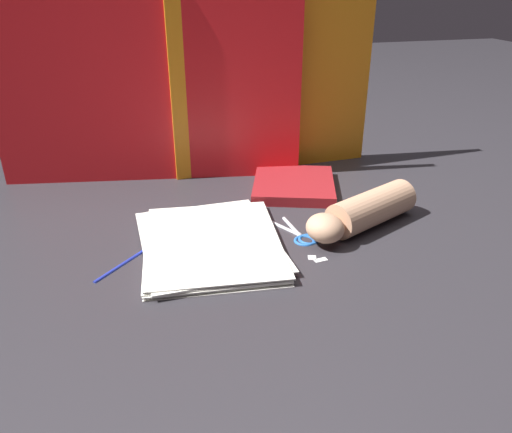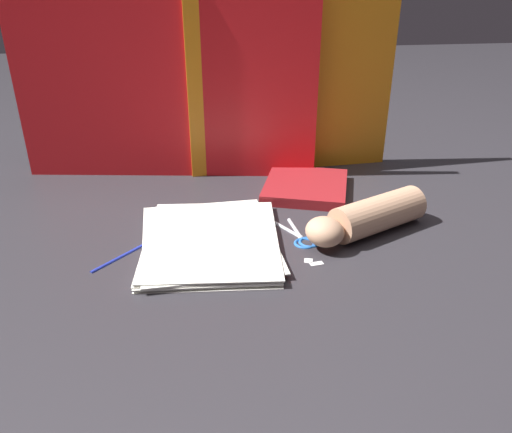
% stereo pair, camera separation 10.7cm
% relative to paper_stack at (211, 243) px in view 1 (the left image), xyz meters
% --- Properties ---
extents(ground_plane, '(6.00, 6.00, 0.00)m').
position_rel_paper_stack_xyz_m(ground_plane, '(0.07, 0.02, -0.01)').
color(ground_plane, '#2D2B30').
extents(backdrop_panel_left, '(0.82, 0.16, 0.55)m').
position_rel_paper_stack_xyz_m(backdrop_panel_left, '(-0.08, 0.43, 0.27)').
color(backdrop_panel_left, red).
rests_on(backdrop_panel_left, ground_plane).
extents(backdrop_panel_center, '(0.59, 0.06, 0.54)m').
position_rel_paper_stack_xyz_m(backdrop_panel_center, '(0.27, 0.43, 0.26)').
color(backdrop_panel_center, orange).
rests_on(backdrop_panel_center, ground_plane).
extents(paper_stack, '(0.32, 0.39, 0.02)m').
position_rel_paper_stack_xyz_m(paper_stack, '(0.00, 0.00, 0.00)').
color(paper_stack, white).
rests_on(paper_stack, ground_plane).
extents(book_closed, '(0.28, 0.29, 0.03)m').
position_rel_paper_stack_xyz_m(book_closed, '(0.27, 0.25, 0.00)').
color(book_closed, maroon).
rests_on(book_closed, ground_plane).
extents(scissors, '(0.09, 0.15, 0.01)m').
position_rel_paper_stack_xyz_m(scissors, '(0.20, -0.00, -0.00)').
color(scissors, silver).
rests_on(scissors, ground_plane).
extents(hand_forearm, '(0.32, 0.21, 0.08)m').
position_rel_paper_stack_xyz_m(hand_forearm, '(0.35, -0.00, 0.03)').
color(hand_forearm, tan).
rests_on(hand_forearm, ground_plane).
extents(paper_scrap_near, '(0.02, 0.02, 0.00)m').
position_rel_paper_stack_xyz_m(paper_scrap_near, '(0.19, -0.10, -0.01)').
color(paper_scrap_near, white).
rests_on(paper_scrap_near, ground_plane).
extents(paper_scrap_mid, '(0.02, 0.02, 0.00)m').
position_rel_paper_stack_xyz_m(paper_scrap_mid, '(0.25, -0.04, -0.01)').
color(paper_scrap_mid, white).
rests_on(paper_scrap_mid, ground_plane).
extents(paper_scrap_far, '(0.03, 0.02, 0.00)m').
position_rel_paper_stack_xyz_m(paper_scrap_far, '(0.21, -0.11, -0.01)').
color(paper_scrap_far, white).
rests_on(paper_scrap_far, ground_plane).
extents(paper_scrap_side, '(0.01, 0.02, 0.00)m').
position_rel_paper_stack_xyz_m(paper_scrap_side, '(0.11, -0.07, -0.01)').
color(paper_scrap_side, white).
rests_on(paper_scrap_side, ground_plane).
extents(pen, '(0.11, 0.11, 0.01)m').
position_rel_paper_stack_xyz_m(pen, '(-0.19, -0.03, -0.00)').
color(pen, '#2333B2').
rests_on(pen, ground_plane).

